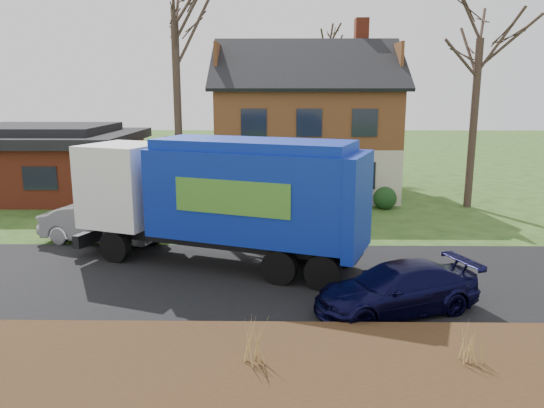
{
  "coord_description": "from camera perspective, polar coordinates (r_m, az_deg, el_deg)",
  "views": [
    {
      "loc": [
        0.6,
        -14.86,
        5.49
      ],
      "look_at": [
        0.36,
        2.5,
        1.76
      ],
      "focal_mm": 35.0,
      "sensor_mm": 36.0,
      "label": 1
    }
  ],
  "objects": [
    {
      "name": "tree_front_east",
      "position": [
        26.88,
        21.72,
        18.95
      ],
      "size": [
        4.01,
        4.01,
        11.14
      ],
      "color": "#3F2E26",
      "rests_on": "ground"
    },
    {
      "name": "ranch_house",
      "position": [
        30.8,
        -23.44,
        4.28
      ],
      "size": [
        9.8,
        8.2,
        3.7
      ],
      "color": "#993821",
      "rests_on": "ground"
    },
    {
      "name": "mulch_verge",
      "position": [
        10.97,
        -2.56,
        -17.01
      ],
      "size": [
        80.0,
        3.5,
        0.3
      ],
      "primitive_type": "cube",
      "color": "black",
      "rests_on": "ground"
    },
    {
      "name": "ground",
      "position": [
        15.85,
        -1.44,
        -8.13
      ],
      "size": [
        120.0,
        120.0,
        0.0
      ],
      "primitive_type": "plane",
      "color": "#264517",
      "rests_on": "ground"
    },
    {
      "name": "road",
      "position": [
        15.85,
        -1.44,
        -8.09
      ],
      "size": [
        80.0,
        7.0,
        0.02
      ],
      "primitive_type": "cube",
      "color": "black",
      "rests_on": "ground"
    },
    {
      "name": "main_house",
      "position": [
        28.82,
        2.59,
        9.22
      ],
      "size": [
        12.95,
        8.95,
        9.26
      ],
      "color": "beige",
      "rests_on": "ground"
    },
    {
      "name": "garbage_truck",
      "position": [
        16.65,
        -5.17,
        1.15
      ],
      "size": [
        9.72,
        5.62,
        4.04
      ],
      "rotation": [
        0.0,
        0.0,
        -0.35
      ],
      "color": "black",
      "rests_on": "ground"
    },
    {
      "name": "silver_sedan",
      "position": [
        20.39,
        -17.89,
        -1.97
      ],
      "size": [
        4.65,
        2.52,
        1.45
      ],
      "primitive_type": "imported",
      "rotation": [
        0.0,
        0.0,
        1.34
      ],
      "color": "#ACAEB4",
      "rests_on": "ground"
    },
    {
      "name": "navy_wagon",
      "position": [
        13.81,
        13.25,
        -8.86
      ],
      "size": [
        4.6,
        3.1,
        1.24
      ],
      "primitive_type": "imported",
      "rotation": [
        0.0,
        0.0,
        -1.22
      ],
      "color": "black",
      "rests_on": "ground"
    },
    {
      "name": "grass_clump_mid",
      "position": [
        10.57,
        -1.7,
        -14.52
      ],
      "size": [
        0.32,
        0.26,
        0.89
      ],
      "color": "tan",
      "rests_on": "mulch_verge"
    },
    {
      "name": "grass_clump_east",
      "position": [
        11.29,
        20.7,
        -13.92
      ],
      "size": [
        0.3,
        0.25,
        0.76
      ],
      "color": "tan",
      "rests_on": "mulch_verge"
    },
    {
      "name": "tree_back",
      "position": [
        37.78,
        6.05,
        17.98
      ],
      "size": [
        3.55,
        3.55,
        11.25
      ],
      "color": "#3E2F25",
      "rests_on": "ground"
    }
  ]
}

